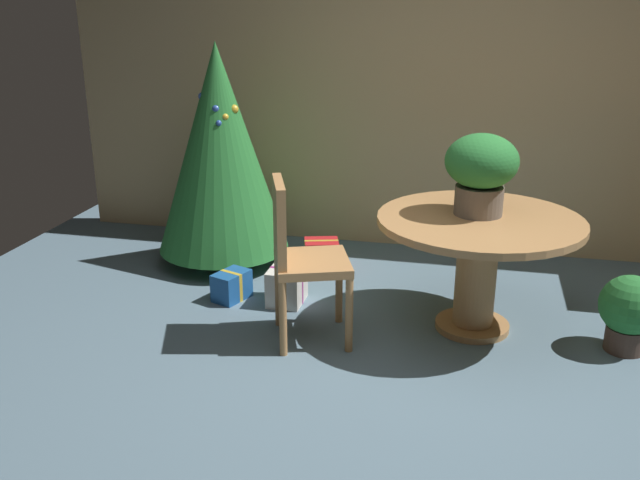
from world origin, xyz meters
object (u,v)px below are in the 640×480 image
object	(u,v)px
gift_box_red	(321,254)
potted_plant	(629,310)
flower_vase	(482,169)
wooden_chair_left_near	(299,253)
holiday_tree	(220,149)
gift_box_blue	(232,286)
round_dining_table	(478,248)
gift_box_cream	(287,285)

from	to	relation	value
gift_box_red	potted_plant	xyz separation A→B (m)	(1.97, -0.87, 0.15)
flower_vase	wooden_chair_left_near	size ratio (longest dim) A/B	0.49
holiday_tree	gift_box_blue	world-z (taller)	holiday_tree
potted_plant	gift_box_blue	bearing A→B (deg)	175.97
flower_vase	gift_box_red	bearing A→B (deg)	146.97
gift_box_red	gift_box_blue	size ratio (longest dim) A/B	1.02
flower_vase	gift_box_red	distance (m)	1.58
flower_vase	wooden_chair_left_near	world-z (taller)	flower_vase
wooden_chair_left_near	gift_box_blue	distance (m)	0.85
round_dining_table	holiday_tree	bearing A→B (deg)	158.66
wooden_chair_left_near	gift_box_red	bearing A→B (deg)	96.39
flower_vase	gift_box_cream	size ratio (longest dim) A/B	1.71
wooden_chair_left_near	holiday_tree	distance (m)	1.43
gift_box_blue	gift_box_cream	size ratio (longest dim) A/B	1.04
round_dining_table	gift_box_red	size ratio (longest dim) A/B	4.05
gift_box_cream	potted_plant	world-z (taller)	potted_plant
holiday_tree	gift_box_blue	distance (m)	1.05
wooden_chair_left_near	round_dining_table	bearing A→B (deg)	20.00
wooden_chair_left_near	gift_box_red	world-z (taller)	wooden_chair_left_near
wooden_chair_left_near	gift_box_cream	xyz separation A→B (m)	(-0.21, 0.47, -0.42)
flower_vase	potted_plant	bearing A→B (deg)	-9.94
gift_box_red	wooden_chair_left_near	bearing A→B (deg)	-83.61
round_dining_table	gift_box_cream	bearing A→B (deg)	174.60
holiday_tree	wooden_chair_left_near	bearing A→B (deg)	-51.36
holiday_tree	gift_box_red	bearing A→B (deg)	4.07
wooden_chair_left_near	gift_box_cream	world-z (taller)	wooden_chair_left_near
holiday_tree	gift_box_blue	xyz separation A→B (m)	(0.29, -0.65, -0.78)
flower_vase	gift_box_cream	world-z (taller)	flower_vase
flower_vase	gift_box_red	world-z (taller)	flower_vase
wooden_chair_left_near	gift_box_cream	size ratio (longest dim) A/B	3.47
round_dining_table	flower_vase	size ratio (longest dim) A/B	2.51
wooden_chair_left_near	potted_plant	world-z (taller)	wooden_chair_left_near
flower_vase	gift_box_cream	xyz separation A→B (m)	(-1.18, 0.05, -0.86)
round_dining_table	gift_box_red	world-z (taller)	round_dining_table
gift_box_blue	potted_plant	size ratio (longest dim) A/B	0.63
flower_vase	gift_box_blue	world-z (taller)	flower_vase
flower_vase	holiday_tree	xyz separation A→B (m)	(-1.84, 0.66, -0.11)
round_dining_table	potted_plant	world-z (taller)	round_dining_table
holiday_tree	gift_box_cream	size ratio (longest dim) A/B	5.87
potted_plant	wooden_chair_left_near	bearing A→B (deg)	-171.63
round_dining_table	wooden_chair_left_near	xyz separation A→B (m)	(-0.99, -0.36, 0.02)
potted_plant	gift_box_red	bearing A→B (deg)	156.19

